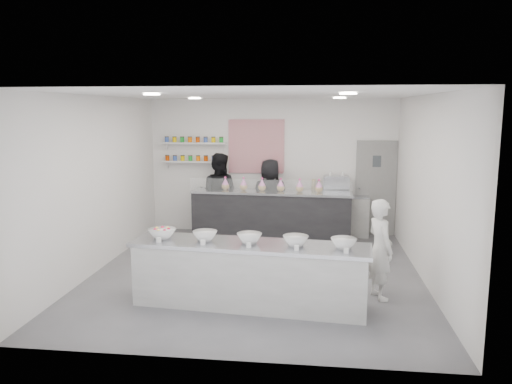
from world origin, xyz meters
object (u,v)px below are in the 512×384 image
back_bar (271,216)px  woman_prep (380,249)px  staff_left (218,194)px  staff_right (270,198)px  espresso_machine (336,186)px  prep_counter (250,275)px  espresso_ledge (341,216)px

back_bar → woman_prep: woman_prep is taller
staff_left → staff_right: bearing=-171.8°
espresso_machine → back_bar: bearing=-159.8°
prep_counter → back_bar: size_ratio=0.99×
espresso_machine → staff_right: bearing=-172.8°
espresso_ledge → prep_counter: bearing=-109.5°
espresso_ledge → staff_left: bearing=-176.2°
staff_right → woman_prep: bearing=114.1°
back_bar → espresso_ledge: size_ratio=2.82×
prep_counter → staff_left: bearing=112.2°
espresso_ledge → staff_left: size_ratio=0.66×
woman_prep → staff_right: (-1.93, 3.47, 0.11)m
prep_counter → staff_left: size_ratio=1.84×
staff_left → staff_right: size_ratio=1.06×
woman_prep → prep_counter: bearing=84.4°
staff_left → staff_right: 1.15m
espresso_ledge → woman_prep: size_ratio=0.81×
prep_counter → espresso_ledge: 4.43m
espresso_machine → prep_counter: bearing=-108.0°
prep_counter → staff_right: staff_right is taller
prep_counter → staff_right: size_ratio=1.96×
espresso_machine → staff_right: size_ratio=0.33×
prep_counter → espresso_ledge: size_ratio=2.78×
prep_counter → woman_prep: 1.96m
espresso_ledge → espresso_machine: (-0.12, 0.00, 0.66)m
back_bar → espresso_machine: (1.38, 0.51, 0.58)m
espresso_machine → woman_prep: (0.51, -3.65, -0.37)m
espresso_ledge → espresso_machine: espresso_machine is taller
espresso_machine → woman_prep: 3.71m
back_bar → espresso_ledge: (1.50, 0.51, -0.08)m
woman_prep → back_bar: bearing=9.5°
woman_prep → staff_left: (-3.08, 3.47, 0.17)m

